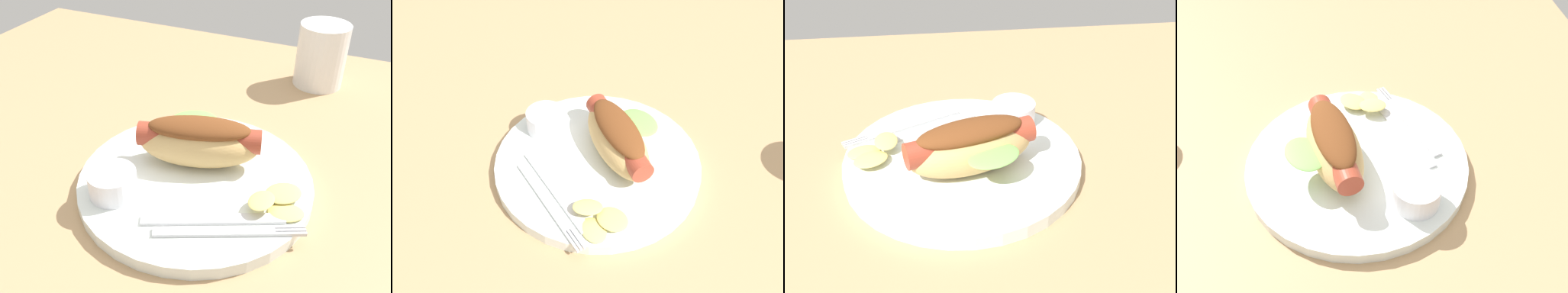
% 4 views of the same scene
% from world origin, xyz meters
% --- Properties ---
extents(ground_plane, '(1.20, 0.90, 0.02)m').
position_xyz_m(ground_plane, '(0.00, 0.00, -0.01)').
color(ground_plane, tan).
extents(plate, '(0.28, 0.28, 0.02)m').
position_xyz_m(plate, '(-0.02, -0.03, 0.01)').
color(plate, white).
rests_on(plate, ground_plane).
extents(hot_dog, '(0.16, 0.12, 0.06)m').
position_xyz_m(hot_dog, '(-0.02, -0.00, 0.05)').
color(hot_dog, tan).
rests_on(hot_dog, plate).
extents(sauce_ramekin, '(0.05, 0.05, 0.03)m').
position_xyz_m(sauce_ramekin, '(-0.09, -0.09, 0.03)').
color(sauce_ramekin, white).
rests_on(sauce_ramekin, plate).
extents(fork, '(0.15, 0.08, 0.00)m').
position_xyz_m(fork, '(0.05, -0.10, 0.02)').
color(fork, silver).
rests_on(fork, plate).
extents(knife, '(0.14, 0.08, 0.00)m').
position_xyz_m(knife, '(0.03, -0.09, 0.02)').
color(knife, silver).
rests_on(knife, plate).
extents(chips_pile, '(0.07, 0.07, 0.02)m').
position_xyz_m(chips_pile, '(0.09, -0.04, 0.02)').
color(chips_pile, '#DDCA6E').
rests_on(chips_pile, plate).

